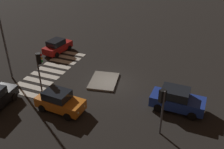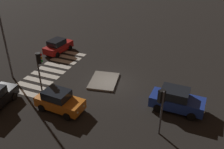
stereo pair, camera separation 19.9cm
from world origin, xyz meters
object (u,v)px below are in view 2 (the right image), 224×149
car_red (58,46)px  traffic_light_north (161,101)px  car_blue (177,100)px  car_orange (59,101)px  traffic_island (104,81)px  traffic_light_east (39,63)px  street_lamp (1,25)px

car_red → traffic_light_north: (9.23, 14.55, 1.97)m
car_blue → car_orange: size_ratio=1.07×
traffic_island → car_blue: 7.56m
traffic_light_east → traffic_light_north: traffic_light_east is taller
car_red → car_blue: car_blue is taller
car_blue → car_orange: 9.59m
car_red → car_blue: size_ratio=0.90×
car_blue → street_lamp: (1.05, -16.15, 4.57)m
car_orange → traffic_light_east: traffic_light_east is taller
car_red → traffic_light_north: traffic_light_north is taller
car_red → car_orange: size_ratio=0.96×
traffic_light_north → traffic_light_east: bearing=34.3°
traffic_island → street_lamp: bearing=-72.5°
car_orange → traffic_light_east: 3.98m
traffic_light_north → car_blue: bearing=-60.6°
car_blue → traffic_light_east: traffic_light_east is taller
car_blue → traffic_light_north: 3.82m
traffic_island → car_orange: (5.44, -1.55, 0.78)m
car_orange → traffic_light_east: (-1.76, -2.90, 2.08)m
traffic_island → traffic_light_north: 8.73m
traffic_island → car_red: size_ratio=0.96×
car_blue → traffic_light_north: (3.28, -0.69, 1.85)m
traffic_light_north → car_orange: bearing=44.1°
traffic_light_north → street_lamp: size_ratio=0.45×
car_blue → car_orange: (3.70, -8.85, -0.07)m
car_orange → traffic_light_east: size_ratio=1.07×
traffic_light_north → car_red: bearing=8.8°
traffic_island → street_lamp: 10.75m
traffic_island → traffic_light_north: (5.02, 6.62, 2.70)m
car_red → car_orange: 11.57m
car_blue → street_lamp: size_ratio=0.54×
car_red → street_lamp: street_lamp is taller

